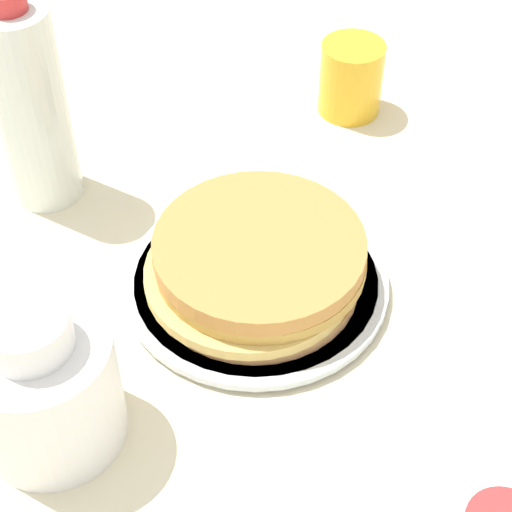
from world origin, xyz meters
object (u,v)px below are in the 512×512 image
cream_jug (44,385)px  water_bottle_mid (30,106)px  pancake_stack (257,262)px  plate (256,282)px  juice_glass (351,78)px

cream_jug → water_bottle_mid: 0.29m
pancake_stack → water_bottle_mid: size_ratio=0.87×
plate → water_bottle_mid: (-0.20, -0.14, 0.10)m
pancake_stack → cream_jug: cream_jug is taller
plate → juice_glass: bearing=136.9°
pancake_stack → juice_glass: 0.29m
plate → pancake_stack: pancake_stack is taller
cream_jug → pancake_stack: bearing=110.8°
pancake_stack → juice_glass: size_ratio=2.35×
pancake_stack → juice_glass: juice_glass is taller
cream_jug → water_bottle_mid: (-0.28, 0.06, 0.05)m
juice_glass → water_bottle_mid: water_bottle_mid is taller
water_bottle_mid → plate: bearing=35.7°
pancake_stack → cream_jug: bearing=-69.2°
water_bottle_mid → cream_jug: bearing=-11.3°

